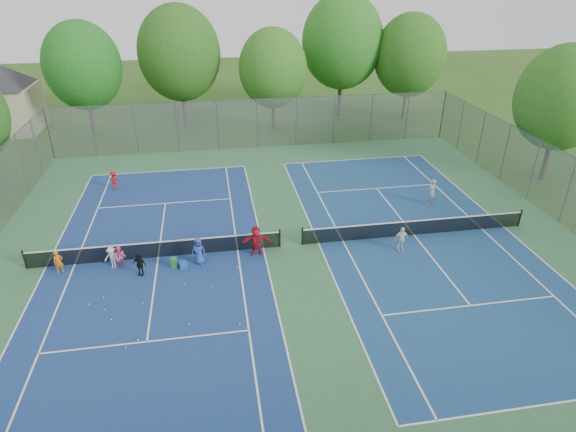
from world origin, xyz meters
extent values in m
plane|color=#2D551A|center=(0.00, 0.00, 0.00)|extent=(120.00, 120.00, 0.00)
cube|color=#326941|center=(0.00, 0.00, 0.01)|extent=(32.00, 32.00, 0.01)
cube|color=navy|center=(-7.00, 0.00, 0.02)|extent=(10.97, 23.77, 0.01)
cube|color=navy|center=(7.00, 0.00, 0.02)|extent=(10.97, 23.77, 0.01)
cube|color=black|center=(-7.00, 0.00, 0.46)|extent=(12.87, 0.10, 0.91)
cube|color=black|center=(7.00, 0.00, 0.46)|extent=(12.87, 0.10, 0.91)
cube|color=gray|center=(0.00, 16.00, 2.00)|extent=(32.00, 0.10, 4.00)
cube|color=gray|center=(16.00, 0.00, 2.00)|extent=(0.10, 32.00, 4.00)
cube|color=#B7A88C|center=(-22.00, 24.00, 2.00)|extent=(6.00, 5.00, 4.00)
cylinder|color=#443326|center=(-14.00, 22.00, 1.75)|extent=(0.36, 0.36, 3.50)
ellipsoid|color=#1F621C|center=(-14.00, 22.00, 5.90)|extent=(6.40, 6.40, 7.36)
cylinder|color=#443326|center=(-6.00, 23.00, 1.93)|extent=(0.36, 0.36, 3.85)
ellipsoid|color=#29591A|center=(-6.00, 23.00, 6.55)|extent=(7.20, 7.20, 8.28)
cylinder|color=#443326|center=(2.00, 21.00, 1.57)|extent=(0.36, 0.36, 3.15)
ellipsoid|color=#316A1E|center=(2.00, 21.00, 5.40)|extent=(6.00, 6.00, 6.90)
cylinder|color=#443326|center=(9.00, 24.00, 2.10)|extent=(0.36, 0.36, 4.20)
ellipsoid|color=#2A6A1E|center=(9.00, 24.00, 7.05)|extent=(7.60, 7.60, 8.74)
cylinder|color=#443326|center=(15.00, 22.00, 1.75)|extent=(0.36, 0.36, 3.50)
ellipsoid|color=#2A5E1B|center=(15.00, 22.00, 5.97)|extent=(6.60, 6.60, 7.59)
cylinder|color=#443326|center=(19.00, 6.00, 1.75)|extent=(0.36, 0.36, 3.50)
ellipsoid|color=#2B5F1B|center=(19.00, 6.00, 5.75)|extent=(6.00, 6.00, 6.90)
cube|color=#184EB5|center=(-5.69, -1.20, 0.16)|extent=(0.46, 0.46, 0.32)
cube|color=#258B33|center=(-6.11, -1.11, 0.28)|extent=(0.31, 0.31, 0.56)
imported|color=#C57212|center=(-11.64, -0.60, 0.59)|extent=(0.51, 0.45, 1.18)
imported|color=#E85A9E|center=(-8.72, -0.67, 0.61)|extent=(0.66, 0.56, 1.22)
imported|color=beige|center=(-9.12, -0.60, 0.59)|extent=(0.82, 0.55, 1.18)
imported|color=black|center=(-7.71, -1.50, 0.60)|extent=(0.76, 0.54, 1.20)
imported|color=#2A459B|center=(-4.87, -0.92, 0.72)|extent=(0.80, 0.62, 1.45)
imported|color=maroon|center=(-1.93, -0.60, 0.84)|extent=(1.58, 0.58, 1.68)
imported|color=maroon|center=(-10.45, 9.31, 0.63)|extent=(0.90, 0.64, 1.25)
imported|color=#939496|center=(9.54, 3.54, 0.85)|extent=(0.73, 0.61, 1.70)
imported|color=silver|center=(5.62, -1.42, 0.70)|extent=(0.85, 0.41, 1.40)
sphere|color=gold|center=(-4.30, -3.10, 0.03)|extent=(0.07, 0.07, 0.07)
sphere|color=#E2F238|center=(-5.35, -5.64, 0.03)|extent=(0.07, 0.07, 0.07)
sphere|color=#CCF238|center=(-9.21, -3.15, 0.03)|extent=(0.07, 0.07, 0.07)
sphere|color=#C1EA36|center=(-3.01, -1.71, 0.03)|extent=(0.07, 0.07, 0.07)
sphere|color=#B6C72E|center=(-9.02, -4.04, 0.03)|extent=(0.07, 0.07, 0.07)
sphere|color=#C9D231|center=(-8.62, -4.80, 0.03)|extent=(0.07, 0.07, 0.07)
sphere|color=#C8E635|center=(-7.42, -3.84, 0.03)|extent=(0.07, 0.07, 0.07)
sphere|color=#B9CB2F|center=(-7.79, -6.63, 0.03)|extent=(0.07, 0.07, 0.07)
sphere|color=#BCCD2F|center=(-3.23, -5.98, 0.03)|extent=(0.07, 0.07, 0.07)
sphere|color=#C8F238|center=(-7.37, -6.28, 0.03)|extent=(0.07, 0.07, 0.07)
sphere|color=#D1DE33|center=(-5.62, -2.71, 0.03)|extent=(0.07, 0.07, 0.07)
sphere|color=#B1D832|center=(-9.79, -3.54, 0.03)|extent=(0.07, 0.07, 0.07)
camera|label=1|loc=(-3.83, -21.90, 13.49)|focal=30.00mm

